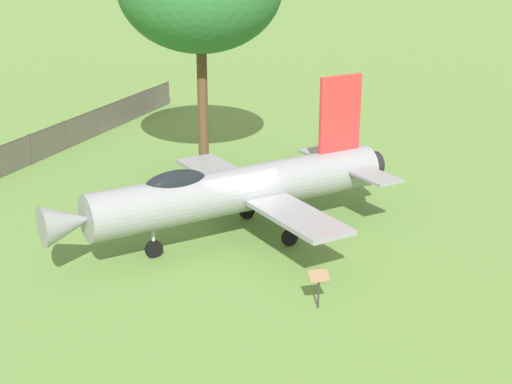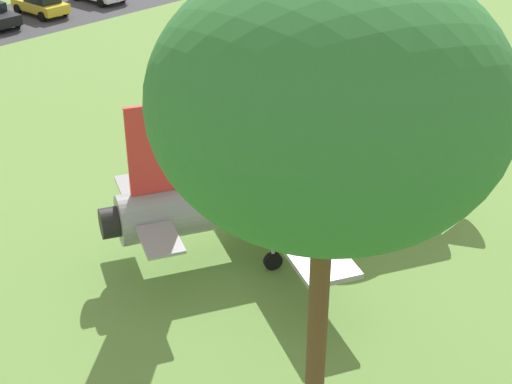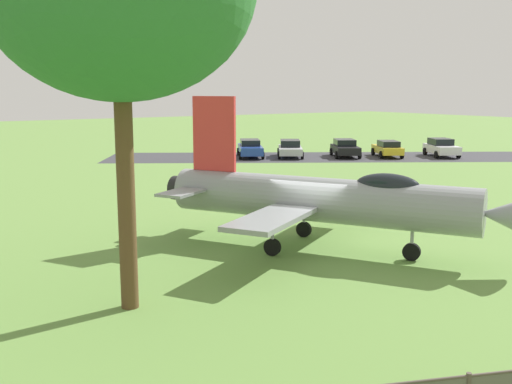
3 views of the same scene
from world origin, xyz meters
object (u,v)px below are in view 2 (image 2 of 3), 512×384
Objects in this scene: display_jet at (299,188)px; info_plaque at (250,145)px; shade_tree at (329,103)px; parked_car_yellow at (41,4)px.

display_jet is 5.84m from info_plaque.
display_jet is at bearing 27.46° from info_plaque.
parked_car_yellow is at bearing -145.69° from shade_tree.
display_jet reaches higher than parked_car_yellow.
shade_tree reaches higher than display_jet.
shade_tree is at bearing 154.92° from parked_car_yellow.
display_jet is at bearing 160.94° from parked_car_yellow.
info_plaque is (-13.18, -4.16, -7.32)m from shade_tree.
shade_tree reaches higher than info_plaque.
display_jet is 2.71× the size of parked_car_yellow.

